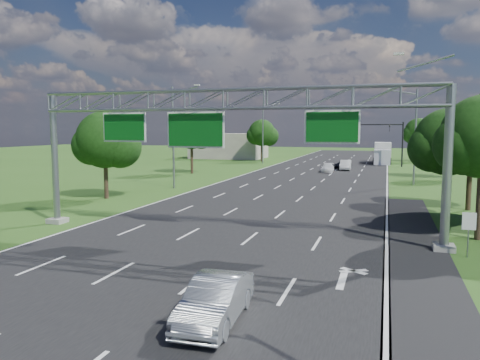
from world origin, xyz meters
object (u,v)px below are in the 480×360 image
at_px(box_truck, 382,153).
at_px(traffic_signal, 379,134).
at_px(silver_sedan, 215,300).
at_px(sign_gantry, 227,111).
at_px(regulatory_sign, 469,225).

bearing_deg(box_truck, traffic_signal, -95.21).
bearing_deg(traffic_signal, silver_sedan, -93.24).
bearing_deg(silver_sedan, box_truck, 84.05).
relative_size(sign_gantry, traffic_signal, 1.92).
bearing_deg(sign_gantry, regulatory_sign, -4.83).
distance_m(silver_sedan, box_truck, 71.72).
bearing_deg(sign_gantry, box_truck, 82.75).
xyz_separation_m(regulatory_sign, silver_sedan, (-8.56, -10.28, -0.82)).
bearing_deg(silver_sedan, regulatory_sign, 47.59).
bearing_deg(silver_sedan, sign_gantry, 104.64).
distance_m(traffic_signal, box_truck, 8.09).
bearing_deg(traffic_signal, box_truck, 85.92).
height_order(sign_gantry, silver_sedan, sign_gantry).
height_order(sign_gantry, traffic_signal, sign_gantry).
height_order(sign_gantry, regulatory_sign, sign_gantry).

